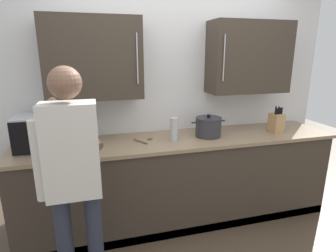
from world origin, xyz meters
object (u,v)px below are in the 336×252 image
Objects in this scene: stock_pot at (208,127)px; thermos_flask at (174,129)px; microwave_oven at (48,132)px; person_figure at (73,172)px; knife_block at (276,123)px; wooden_spoon at (146,140)px.

stock_pot is 1.56× the size of thermos_flask.
microwave_oven is 1.14m from thermos_flask.
person_figure reaches higher than thermos_flask.
knife_block is 0.17× the size of person_figure.
thermos_flask is at bearing -172.33° from stock_pot.
microwave_oven reaches higher than wooden_spoon.
stock_pot is (1.52, -0.05, -0.05)m from microwave_oven.
thermos_flask is at bearing -5.07° from microwave_oven.
person_figure reaches higher than microwave_oven.
thermos_flask is (1.14, -0.10, -0.04)m from microwave_oven.
person_figure is (-1.27, -0.74, -0.01)m from stock_pot.
microwave_oven is 2.54× the size of thermos_flask.
person_figure is at bearing -149.82° from stock_pot.
stock_pot is at bearing 176.61° from knife_block.
knife_block is 0.80× the size of stock_pot.
knife_block is 1.15m from thermos_flask.
microwave_oven is 0.89m from wooden_spoon.
wooden_spoon is 0.30m from thermos_flask.
knife_block is at bearing 18.78° from person_figure.
wooden_spoon is at bearing 163.23° from thermos_flask.
knife_block reaches higher than stock_pot.
knife_block is at bearing -3.00° from wooden_spoon.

